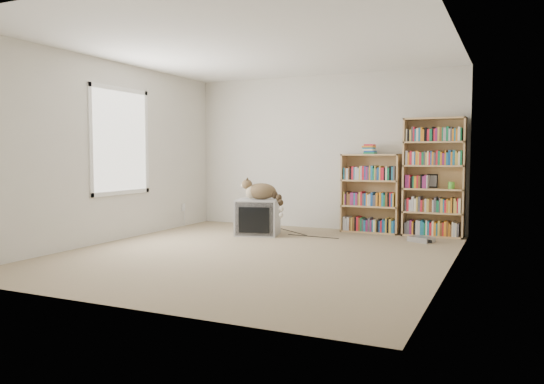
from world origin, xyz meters
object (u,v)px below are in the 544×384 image
at_px(crt_tv, 258,217).
at_px(bookcase_short, 371,197).
at_px(cat, 264,194).
at_px(dvd_player, 421,239).
at_px(bookcase_tall, 434,180).

xyz_separation_m(crt_tv, bookcase_short, (1.48, 0.96, 0.29)).
distance_m(cat, dvd_player, 2.36).
height_order(crt_tv, bookcase_short, bookcase_short).
relative_size(cat, bookcase_short, 0.61).
bearing_deg(dvd_player, crt_tv, -148.70).
height_order(cat, dvd_player, cat).
relative_size(cat, dvd_player, 2.38).
bearing_deg(crt_tv, bookcase_short, 17.86).
height_order(cat, bookcase_short, bookcase_short).
bearing_deg(cat, crt_tv, 164.27).
xyz_separation_m(cat, dvd_player, (2.26, 0.34, -0.59)).
bearing_deg(cat, bookcase_short, 12.70).
xyz_separation_m(cat, bookcase_tall, (2.33, 0.95, 0.21)).
bearing_deg(crt_tv, bookcase_tall, 6.49).
height_order(crt_tv, cat, cat).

